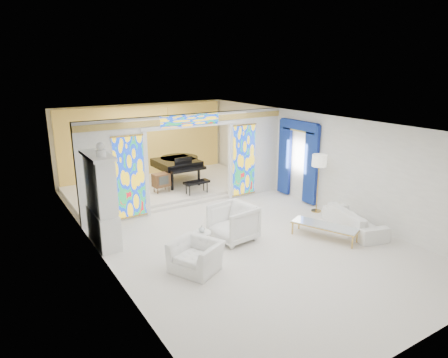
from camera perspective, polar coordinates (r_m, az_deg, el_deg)
floor at (r=11.57m, az=-0.19°, el=-6.67°), size 12.00×12.00×0.00m
ceiling at (r=10.78m, az=-0.20°, el=8.21°), size 7.00×12.00×0.02m
wall_back at (r=16.36m, az=-11.38°, el=5.28°), size 7.00×0.02×3.00m
wall_front at (r=7.06m, az=26.90°, el=-10.70°), size 7.00×0.02×3.00m
wall_left at (r=9.78m, az=-17.91°, el=-2.44°), size 0.02×12.00×3.00m
wall_right at (r=13.21m, az=12.84°, el=2.65°), size 0.02×12.00×3.00m
partition_wall at (r=12.73m, az=-4.94°, el=3.21°), size 7.00×0.22×3.00m
stained_glass_left at (r=11.97m, az=-13.34°, el=0.24°), size 0.90×0.04×2.40m
stained_glass_right at (r=13.74m, az=2.85°, el=2.69°), size 0.90×0.04×2.40m
stained_glass_transom at (r=12.43m, az=-4.84°, el=8.37°), size 2.00×0.04×0.34m
alcove_platform at (r=14.98m, az=-8.48°, el=-1.13°), size 6.80×3.80×0.18m
gold_curtain_back at (r=16.25m, az=-11.23°, el=5.21°), size 6.70×0.10×2.90m
chandelier at (r=14.44m, az=-7.99°, el=8.26°), size 0.48×0.48×0.30m
blue_drapes at (r=13.61m, az=10.50°, el=3.51°), size 0.14×1.85×2.65m
china_cabinet at (r=10.50m, az=-17.09°, el=-3.02°), size 0.56×1.46×2.72m
armchair_left at (r=9.12m, az=-4.03°, el=-10.94°), size 1.29×1.34×0.68m
armchair_right at (r=10.50m, az=1.32°, el=-6.28°), size 1.17×1.15×0.96m
sofa at (r=11.74m, az=18.13°, el=-5.58°), size 1.33×2.21×0.61m
side_table at (r=9.86m, az=-3.17°, el=-8.59°), size 0.59×0.59×0.56m
vase at (r=9.75m, az=-3.19°, el=-7.10°), size 0.18×0.18×0.17m
coffee_table at (r=10.96m, az=14.19°, el=-6.51°), size 1.21×1.81×0.39m
floor_lamp at (r=12.54m, az=13.45°, el=2.19°), size 0.45×0.45×1.83m
grand_piano at (r=15.04m, az=-6.51°, el=2.30°), size 1.76×2.76×1.10m
tv_console at (r=14.02m, az=-8.97°, el=-0.15°), size 0.60×0.43×0.66m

